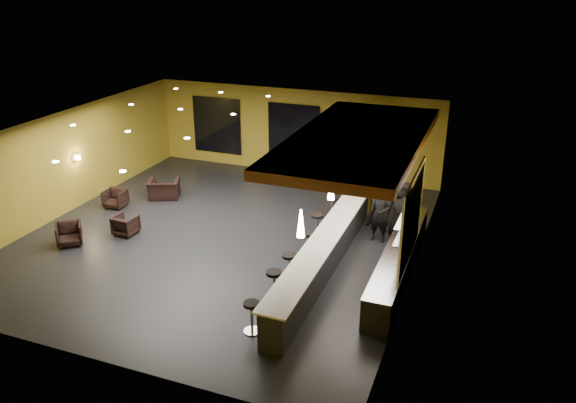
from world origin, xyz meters
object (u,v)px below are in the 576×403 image
(bar_counter, at_px, (324,255))
(staff_c, at_px, (401,210))
(staff_a, at_px, (380,214))
(armchair_a, at_px, (69,234))
(bar_stool_2, at_px, (289,264))
(bar_stool_4, at_px, (317,223))
(bar_stool_5, at_px, (332,205))
(pendant_2, at_px, (354,161))
(armchair_b, at_px, (126,225))
(bar_stool_1, at_px, (274,282))
(column, at_px, (365,163))
(prep_counter, at_px, (398,262))
(armchair_d, at_px, (164,189))
(pendant_0, at_px, (301,223))
(bar_stool_0, at_px, (252,313))
(staff_b, at_px, (381,201))
(bar_stool_3, at_px, (309,241))
(armchair_c, at_px, (115,198))
(pendant_1, at_px, (331,188))

(bar_counter, distance_m, staff_c, 3.33)
(staff_a, xyz_separation_m, armchair_a, (-8.89, -3.64, -0.57))
(bar_counter, relative_size, bar_stool_2, 10.33)
(bar_stool_4, distance_m, bar_stool_5, 1.42)
(pendant_2, relative_size, armchair_b, 1.00)
(armchair_a, relative_size, bar_stool_2, 0.98)
(pendant_2, xyz_separation_m, bar_stool_1, (-0.75, -4.90, -1.81))
(column, distance_m, armchair_b, 8.20)
(prep_counter, relative_size, column, 1.71)
(armchair_d, bearing_deg, bar_stool_1, 119.16)
(armchair_d, bearing_deg, bar_counter, 133.61)
(prep_counter, xyz_separation_m, bar_stool_2, (-2.75, -1.30, 0.07))
(pendant_0, bearing_deg, staff_c, 71.87)
(pendant_2, relative_size, bar_stool_0, 0.87)
(bar_stool_5, bearing_deg, pendant_0, -81.84)
(staff_b, relative_size, bar_stool_3, 2.26)
(column, xyz_separation_m, bar_stool_3, (-0.66, -3.93, -1.25))
(staff_b, height_order, armchair_c, staff_b)
(pendant_1, height_order, staff_a, pendant_1)
(staff_a, height_order, bar_stool_0, staff_a)
(pendant_1, xyz_separation_m, armchair_b, (-6.67, -0.46, -2.03))
(staff_c, relative_size, bar_stool_4, 2.35)
(pendant_0, height_order, staff_a, pendant_0)
(bar_stool_4, bearing_deg, bar_stool_5, 87.07)
(pendant_1, bearing_deg, bar_stool_5, 105.00)
(armchair_c, relative_size, bar_stool_1, 0.85)
(bar_stool_2, xyz_separation_m, bar_stool_4, (-0.09, 2.75, 0.02))
(pendant_2, relative_size, bar_stool_3, 0.90)
(staff_c, bearing_deg, armchair_c, 179.83)
(staff_c, bearing_deg, pendant_1, -130.48)
(armchair_d, distance_m, bar_stool_3, 6.98)
(staff_b, xyz_separation_m, bar_stool_3, (-1.49, -2.84, -0.38))
(bar_stool_0, bearing_deg, pendant_1, 79.39)
(armchair_d, bearing_deg, bar_stool_3, 136.49)
(armchair_d, bearing_deg, column, 168.69)
(bar_counter, bearing_deg, bar_stool_3, 134.58)
(staff_a, relative_size, bar_stool_1, 2.18)
(staff_c, relative_size, bar_stool_2, 2.44)
(pendant_0, xyz_separation_m, armchair_a, (-7.86, 0.80, -2.00))
(bar_counter, relative_size, bar_stool_0, 9.97)
(prep_counter, height_order, armchair_c, prep_counter)
(staff_b, bearing_deg, pendant_2, -163.01)
(staff_a, distance_m, bar_stool_3, 2.48)
(pendant_0, relative_size, staff_a, 0.38)
(prep_counter, distance_m, pendant_0, 3.73)
(bar_stool_5, bearing_deg, armchair_c, -167.97)
(staff_a, distance_m, bar_stool_1, 4.71)
(staff_c, distance_m, bar_stool_2, 4.40)
(pendant_2, height_order, bar_stool_3, pendant_2)
(bar_stool_3, bearing_deg, staff_b, 62.39)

